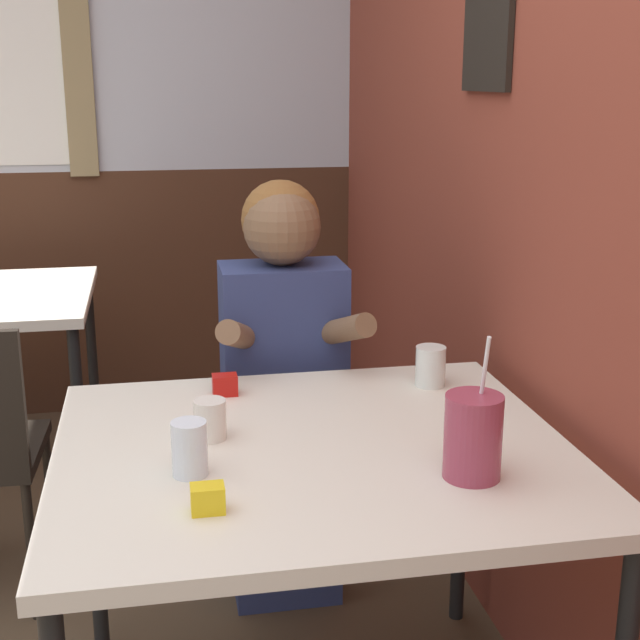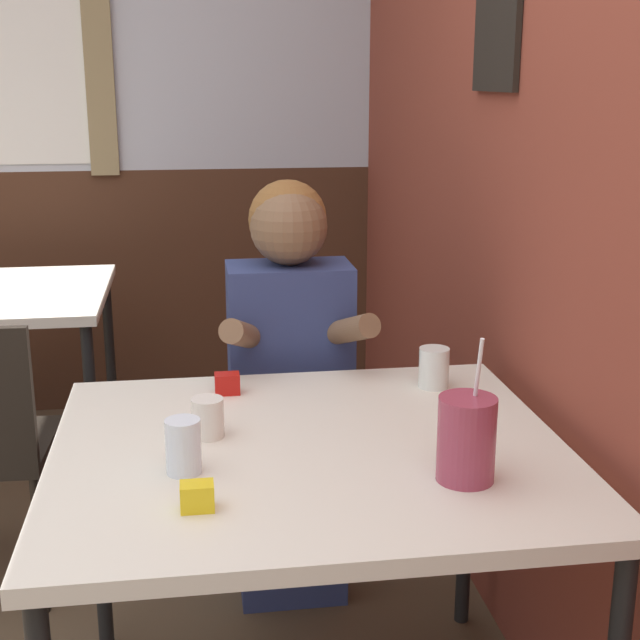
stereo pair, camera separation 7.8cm
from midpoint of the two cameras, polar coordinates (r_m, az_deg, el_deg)
name	(u,v)px [view 2 (the right image)]	position (r m, az deg, el deg)	size (l,w,h in m)	color
brick_wall_right	(464,126)	(2.85, 9.97, 12.15)	(0.08, 4.64, 2.70)	brown
back_wall	(116,110)	(4.06, -12.40, 12.97)	(5.21, 0.09, 2.70)	silver
main_table	(310,471)	(1.90, 0.52, -9.68)	(1.07, 0.95, 0.75)	beige
background_table	(19,314)	(3.41, -18.12, 0.33)	(0.64, 0.82, 0.75)	beige
person_seated	(290,385)	(2.52, -1.03, -4.22)	(0.42, 0.41, 1.23)	navy
cocktail_pitcher	(466,439)	(1.72, 10.64, -7.49)	(0.11, 0.11, 0.29)	#99384C
glass_near_pitcher	(183,446)	(1.75, -7.47, -8.03)	(0.07, 0.07, 0.11)	silver
glass_center	(434,368)	(2.22, 8.30, -3.04)	(0.07, 0.07, 0.10)	silver
glass_far_side	(208,418)	(1.91, -6.04, -6.25)	(0.07, 0.07, 0.09)	silver
condiment_ketchup	(227,384)	(2.17, -4.94, -4.08)	(0.06, 0.04, 0.05)	#B7140F
condiment_mustard	(197,496)	(1.62, -6.48, -11.17)	(0.06, 0.04, 0.05)	yellow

